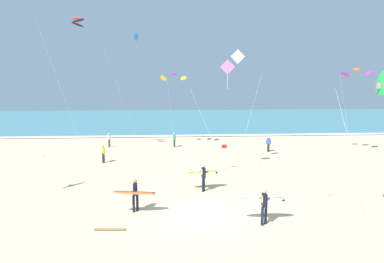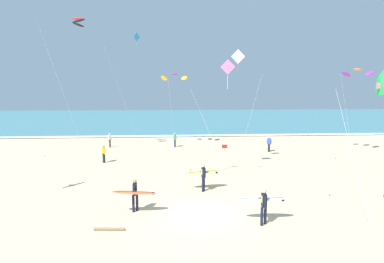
{
  "view_description": "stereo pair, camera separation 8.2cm",
  "coord_description": "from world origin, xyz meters",
  "px_view_note": "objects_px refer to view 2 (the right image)",
  "views": [
    {
      "loc": [
        -1.44,
        -15.02,
        6.13
      ],
      "look_at": [
        0.04,
        4.54,
        3.61
      ],
      "focal_mm": 29.44,
      "sensor_mm": 36.0,
      "label": 1
    },
    {
      "loc": [
        -1.35,
        -15.03,
        6.13
      ],
      "look_at": [
        0.04,
        4.54,
        3.61
      ],
      "focal_mm": 29.44,
      "sensor_mm": 36.0,
      "label": 2
    }
  ],
  "objects_px": {
    "kite_diamond_ivory_far": "(239,61)",
    "kite_arc_scarlet_high": "(78,22)",
    "surfer_trailing": "(203,174)",
    "driftwood_log": "(109,229)",
    "kite_diamond_cobalt_extra": "(135,43)",
    "lifeguard_flag": "(222,155)",
    "bystander_blue_top": "(269,144)",
    "surfer_third": "(263,202)",
    "surfer_lead": "(135,193)",
    "kite_delta_emerald_near": "(381,83)",
    "kite_arc_amber_distant": "(358,73)",
    "bystander_white_top": "(110,140)",
    "kite_diamond_rose_mid": "(226,72)",
    "bystander_green_top": "(175,140)",
    "kite_arc_violet_close": "(174,77)",
    "bystander_yellow_top": "(104,153)"
  },
  "relations": [
    {
      "from": "kite_diamond_ivory_far",
      "to": "kite_arc_scarlet_high",
      "type": "bearing_deg",
      "value": 153.65
    },
    {
      "from": "surfer_trailing",
      "to": "driftwood_log",
      "type": "distance_m",
      "value": 7.22
    },
    {
      "from": "kite_diamond_cobalt_extra",
      "to": "lifeguard_flag",
      "type": "distance_m",
      "value": 17.67
    },
    {
      "from": "driftwood_log",
      "to": "bystander_blue_top",
      "type": "bearing_deg",
      "value": 53.7
    },
    {
      "from": "kite_diamond_ivory_far",
      "to": "surfer_third",
      "type": "bearing_deg",
      "value": -95.88
    },
    {
      "from": "surfer_lead",
      "to": "kite_arc_scarlet_high",
      "type": "height_order",
      "value": "kite_arc_scarlet_high"
    },
    {
      "from": "kite_delta_emerald_near",
      "to": "kite_arc_amber_distant",
      "type": "bearing_deg",
      "value": 61.33
    },
    {
      "from": "surfer_lead",
      "to": "bystander_white_top",
      "type": "bearing_deg",
      "value": 104.04
    },
    {
      "from": "kite_arc_scarlet_high",
      "to": "bystander_white_top",
      "type": "distance_m",
      "value": 12.4
    },
    {
      "from": "kite_diamond_ivory_far",
      "to": "bystander_white_top",
      "type": "xyz_separation_m",
      "value": [
        -11.98,
        10.11,
        -7.61
      ]
    },
    {
      "from": "lifeguard_flag",
      "to": "driftwood_log",
      "type": "xyz_separation_m",
      "value": [
        -6.76,
        -10.17,
        -1.2
      ]
    },
    {
      "from": "kite_diamond_rose_mid",
      "to": "driftwood_log",
      "type": "distance_m",
      "value": 13.77
    },
    {
      "from": "driftwood_log",
      "to": "kite_diamond_cobalt_extra",
      "type": "bearing_deg",
      "value": 92.59
    },
    {
      "from": "surfer_third",
      "to": "kite_diamond_ivory_far",
      "type": "bearing_deg",
      "value": 84.12
    },
    {
      "from": "kite_diamond_cobalt_extra",
      "to": "bystander_blue_top",
      "type": "bearing_deg",
      "value": -20.0
    },
    {
      "from": "surfer_trailing",
      "to": "driftwood_log",
      "type": "height_order",
      "value": "surfer_trailing"
    },
    {
      "from": "kite_diamond_ivory_far",
      "to": "kite_diamond_cobalt_extra",
      "type": "distance_m",
      "value": 14.89
    },
    {
      "from": "surfer_trailing",
      "to": "kite_delta_emerald_near",
      "type": "height_order",
      "value": "kite_delta_emerald_near"
    },
    {
      "from": "kite_diamond_cobalt_extra",
      "to": "kite_diamond_ivory_far",
      "type": "bearing_deg",
      "value": -51.29
    },
    {
      "from": "surfer_lead",
      "to": "surfer_third",
      "type": "distance_m",
      "value": 6.32
    },
    {
      "from": "kite_arc_amber_distant",
      "to": "bystander_green_top",
      "type": "xyz_separation_m",
      "value": [
        -17.19,
        5.31,
        -7.07
      ]
    },
    {
      "from": "kite_arc_violet_close",
      "to": "bystander_blue_top",
      "type": "relative_size",
      "value": 5.08
    },
    {
      "from": "kite_arc_violet_close",
      "to": "lifeguard_flag",
      "type": "distance_m",
      "value": 13.33
    },
    {
      "from": "kite_arc_violet_close",
      "to": "bystander_blue_top",
      "type": "xyz_separation_m",
      "value": [
        9.53,
        -3.92,
        -6.87
      ]
    },
    {
      "from": "kite_diamond_ivory_far",
      "to": "bystander_yellow_top",
      "type": "relative_size",
      "value": 5.88
    },
    {
      "from": "bystander_green_top",
      "to": "surfer_lead",
      "type": "bearing_deg",
      "value": -97.14
    },
    {
      "from": "surfer_trailing",
      "to": "kite_arc_scarlet_high",
      "type": "bearing_deg",
      "value": 129.98
    },
    {
      "from": "surfer_third",
      "to": "lifeguard_flag",
      "type": "distance_m",
      "value": 9.9
    },
    {
      "from": "kite_delta_emerald_near",
      "to": "kite_arc_amber_distant",
      "type": "distance_m",
      "value": 18.55
    },
    {
      "from": "driftwood_log",
      "to": "bystander_green_top",
      "type": "bearing_deg",
      "value": 81.04
    },
    {
      "from": "surfer_third",
      "to": "driftwood_log",
      "type": "relative_size",
      "value": 1.76
    },
    {
      "from": "kite_delta_emerald_near",
      "to": "kite_diamond_rose_mid",
      "type": "distance_m",
      "value": 11.24
    },
    {
      "from": "surfer_lead",
      "to": "kite_diamond_rose_mid",
      "type": "bearing_deg",
      "value": 51.19
    },
    {
      "from": "bystander_green_top",
      "to": "lifeguard_flag",
      "type": "xyz_separation_m",
      "value": [
        3.49,
        -10.58,
        0.45
      ]
    },
    {
      "from": "kite_arc_amber_distant",
      "to": "kite_diamond_rose_mid",
      "type": "bearing_deg",
      "value": -155.9
    },
    {
      "from": "bystander_green_top",
      "to": "bystander_yellow_top",
      "type": "xyz_separation_m",
      "value": [
        -6.25,
        -7.18,
        0.0
      ]
    },
    {
      "from": "surfer_lead",
      "to": "kite_arc_scarlet_high",
      "type": "relative_size",
      "value": 0.17
    },
    {
      "from": "kite_diamond_cobalt_extra",
      "to": "kite_diamond_rose_mid",
      "type": "bearing_deg",
      "value": -59.01
    },
    {
      "from": "kite_diamond_ivory_far",
      "to": "bystander_yellow_top",
      "type": "xyz_separation_m",
      "value": [
        -11.09,
        2.54,
        -7.61
      ]
    },
    {
      "from": "kite_arc_violet_close",
      "to": "kite_diamond_ivory_far",
      "type": "bearing_deg",
      "value": -64.67
    },
    {
      "from": "bystander_green_top",
      "to": "surfer_third",
      "type": "bearing_deg",
      "value": -79.67
    },
    {
      "from": "surfer_lead",
      "to": "kite_arc_violet_close",
      "type": "relative_size",
      "value": 0.28
    },
    {
      "from": "kite_diamond_cobalt_extra",
      "to": "bystander_blue_top",
      "type": "height_order",
      "value": "kite_diamond_cobalt_extra"
    },
    {
      "from": "surfer_third",
      "to": "bystander_yellow_top",
      "type": "xyz_separation_m",
      "value": [
        -9.98,
        13.3,
        -0.23
      ]
    },
    {
      "from": "kite_arc_violet_close",
      "to": "bystander_yellow_top",
      "type": "bearing_deg",
      "value": -128.8
    },
    {
      "from": "lifeguard_flag",
      "to": "kite_diamond_ivory_far",
      "type": "bearing_deg",
      "value": 32.3
    },
    {
      "from": "surfer_lead",
      "to": "surfer_trailing",
      "type": "distance_m",
      "value": 5.08
    },
    {
      "from": "kite_arc_amber_distant",
      "to": "bystander_green_top",
      "type": "distance_m",
      "value": 19.33
    },
    {
      "from": "surfer_lead",
      "to": "kite_delta_emerald_near",
      "type": "relative_size",
      "value": 0.32
    },
    {
      "from": "kite_arc_scarlet_high",
      "to": "bystander_yellow_top",
      "type": "distance_m",
      "value": 12.91
    }
  ]
}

